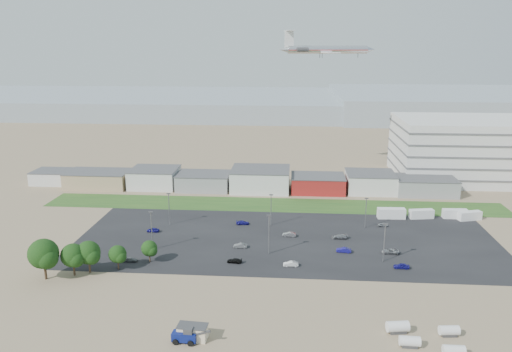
# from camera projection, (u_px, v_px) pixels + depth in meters

# --- Properties ---
(ground) EXTENTS (700.00, 700.00, 0.00)m
(ground) POSITION_uv_depth(u_px,v_px,m) (265.00, 269.00, 124.54)
(ground) COLOR #806952
(ground) RESTS_ON ground
(parking_lot) EXTENTS (120.00, 50.00, 0.01)m
(parking_lot) POSITION_uv_depth(u_px,v_px,m) (286.00, 239.00, 143.46)
(parking_lot) COLOR black
(parking_lot) RESTS_ON ground
(grass_strip) EXTENTS (160.00, 16.00, 0.02)m
(grass_strip) POSITION_uv_depth(u_px,v_px,m) (274.00, 205.00, 174.70)
(grass_strip) COLOR #244F1D
(grass_strip) RESTS_ON ground
(hills_backdrop) EXTENTS (700.00, 200.00, 9.00)m
(hills_backdrop) POSITION_uv_depth(u_px,v_px,m) (334.00, 106.00, 424.30)
(hills_backdrop) COLOR gray
(hills_backdrop) RESTS_ON ground
(building_row) EXTENTS (170.00, 20.00, 8.00)m
(building_row) POSITION_uv_depth(u_px,v_px,m) (232.00, 179.00, 193.29)
(building_row) COLOR silver
(building_row) RESTS_ON ground
(parking_garage) EXTENTS (80.00, 40.00, 25.00)m
(parking_garage) POSITION_uv_depth(u_px,v_px,m) (496.00, 149.00, 206.33)
(parking_garage) COLOR silver
(parking_garage) RESTS_ON ground
(portable_shed) EXTENTS (5.94, 3.42, 2.88)m
(portable_shed) POSITION_uv_depth(u_px,v_px,m) (193.00, 332.00, 94.35)
(portable_shed) COLOR beige
(portable_shed) RESTS_ON ground
(telehandler) EXTENTS (7.60, 3.02, 3.10)m
(telehandler) POSITION_uv_depth(u_px,v_px,m) (184.00, 335.00, 93.20)
(telehandler) COLOR navy
(telehandler) RESTS_ON ground
(storage_tank_nw) EXTENTS (4.53, 2.77, 2.55)m
(storage_tank_nw) POSITION_uv_depth(u_px,v_px,m) (398.00, 326.00, 96.54)
(storage_tank_nw) COLOR silver
(storage_tank_nw) RESTS_ON ground
(storage_tank_ne) EXTENTS (3.91, 2.24, 2.24)m
(storage_tank_ne) POSITION_uv_depth(u_px,v_px,m) (449.00, 330.00, 95.51)
(storage_tank_ne) COLOR silver
(storage_tank_ne) RESTS_ON ground
(storage_tank_sw) EXTENTS (3.86, 2.02, 2.28)m
(storage_tank_sw) POSITION_uv_depth(u_px,v_px,m) (410.00, 341.00, 91.99)
(storage_tank_sw) COLOR silver
(storage_tank_sw) RESTS_ON ground
(storage_tank_se) EXTENTS (3.84, 1.94, 2.30)m
(storage_tank_se) POSITION_uv_depth(u_px,v_px,m) (454.00, 350.00, 89.18)
(storage_tank_se) COLOR silver
(storage_tank_se) RESTS_ON ground
(box_trailer_a) EXTENTS (8.88, 3.11, 3.29)m
(box_trailer_a) POSITION_uv_depth(u_px,v_px,m) (391.00, 213.00, 160.73)
(box_trailer_a) COLOR silver
(box_trailer_a) RESTS_ON ground
(box_trailer_b) EXTENTS (8.01, 3.77, 2.89)m
(box_trailer_b) POSITION_uv_depth(u_px,v_px,m) (421.00, 214.00, 160.78)
(box_trailer_b) COLOR silver
(box_trailer_b) RESTS_ON ground
(box_trailer_c) EXTENTS (7.88, 2.77, 2.92)m
(box_trailer_c) POSITION_uv_depth(u_px,v_px,m) (455.00, 214.00, 160.90)
(box_trailer_c) COLOR silver
(box_trailer_c) RESTS_ON ground
(box_trailer_d) EXTENTS (7.83, 4.29, 2.80)m
(box_trailer_d) POSITION_uv_depth(u_px,v_px,m) (470.00, 216.00, 159.19)
(box_trailer_d) COLOR silver
(box_trailer_d) RESTS_ON ground
(tree_far_left) EXTENTS (7.61, 7.61, 11.42)m
(tree_far_left) POSITION_uv_depth(u_px,v_px,m) (44.00, 257.00, 117.61)
(tree_far_left) COLOR black
(tree_far_left) RESTS_ON ground
(tree_left) EXTENTS (6.10, 6.10, 9.14)m
(tree_left) POSITION_uv_depth(u_px,v_px,m) (73.00, 258.00, 119.85)
(tree_left) COLOR black
(tree_left) RESTS_ON ground
(tree_mid) EXTENTS (6.16, 6.16, 9.24)m
(tree_mid) POSITION_uv_depth(u_px,v_px,m) (89.00, 255.00, 121.32)
(tree_mid) COLOR black
(tree_mid) RESTS_ON ground
(tree_right) EXTENTS (4.71, 4.71, 7.07)m
(tree_right) POSITION_uv_depth(u_px,v_px,m) (118.00, 256.00, 123.46)
(tree_right) COLOR black
(tree_right) RESTS_ON ground
(tree_near) EXTENTS (4.38, 4.38, 6.57)m
(tree_near) POSITION_uv_depth(u_px,v_px,m) (149.00, 250.00, 127.69)
(tree_near) COLOR black
(tree_near) RESTS_ON ground
(lightpole_front_l) EXTENTS (1.28, 0.53, 10.89)m
(lightpole_front_l) POSITION_uv_depth(u_px,v_px,m) (152.00, 231.00, 134.93)
(lightpole_front_l) COLOR slate
(lightpole_front_l) RESTS_ON ground
(lightpole_front_m) EXTENTS (1.28, 0.53, 10.89)m
(lightpole_front_m) POSITION_uv_depth(u_px,v_px,m) (269.00, 234.00, 132.28)
(lightpole_front_m) COLOR slate
(lightpole_front_m) RESTS_ON ground
(lightpole_front_r) EXTENTS (1.23, 0.51, 10.43)m
(lightpole_front_r) POSITION_uv_depth(u_px,v_px,m) (384.00, 243.00, 127.38)
(lightpole_front_r) COLOR slate
(lightpole_front_r) RESTS_ON ground
(lightpole_back_l) EXTENTS (1.19, 0.50, 10.14)m
(lightpole_back_l) POSITION_uv_depth(u_px,v_px,m) (169.00, 209.00, 154.13)
(lightpole_back_l) COLOR slate
(lightpole_back_l) RESTS_ON ground
(lightpole_back_m) EXTENTS (1.17, 0.49, 9.94)m
(lightpole_back_m) POSITION_uv_depth(u_px,v_px,m) (271.00, 210.00, 153.61)
(lightpole_back_m) COLOR slate
(lightpole_back_m) RESTS_ON ground
(lightpole_back_r) EXTENTS (1.12, 0.47, 9.52)m
(lightpole_back_r) POSITION_uv_depth(u_px,v_px,m) (366.00, 213.00, 151.38)
(lightpole_back_r) COLOR slate
(lightpole_back_r) RESTS_ON ground
(airliner) EXTENTS (46.51, 36.43, 12.25)m
(airliner) POSITION_uv_depth(u_px,v_px,m) (328.00, 50.00, 207.69)
(airliner) COLOR silver
(parked_car_0) EXTENTS (4.81, 2.52, 1.29)m
(parked_car_0) POSITION_uv_depth(u_px,v_px,m) (390.00, 251.00, 133.60)
(parked_car_0) COLOR #A5A5AA
(parked_car_0) RESTS_ON ground
(parked_car_1) EXTENTS (4.12, 1.82, 1.31)m
(parked_car_1) POSITION_uv_depth(u_px,v_px,m) (344.00, 250.00, 134.32)
(parked_car_1) COLOR navy
(parked_car_1) RESTS_ON ground
(parked_car_2) EXTENTS (3.95, 1.75, 1.32)m
(parked_car_2) POSITION_uv_depth(u_px,v_px,m) (401.00, 266.00, 124.54)
(parked_car_2) COLOR navy
(parked_car_2) RESTS_ON ground
(parked_car_3) EXTENTS (4.02, 2.06, 1.12)m
(parked_car_3) POSITION_uv_depth(u_px,v_px,m) (234.00, 261.00, 127.87)
(parked_car_3) COLOR black
(parked_car_3) RESTS_ON ground
(parked_car_4) EXTENTS (3.84, 1.48, 1.25)m
(parked_car_4) POSITION_uv_depth(u_px,v_px,m) (240.00, 246.00, 137.39)
(parked_car_4) COLOR #595B5E
(parked_car_4) RESTS_ON ground
(parked_car_5) EXTENTS (3.77, 1.66, 1.26)m
(parked_car_5) POSITION_uv_depth(u_px,v_px,m) (153.00, 230.00, 149.05)
(parked_car_5) COLOR navy
(parked_car_5) RESTS_ON ground
(parked_car_6) EXTENTS (4.28, 2.20, 1.19)m
(parked_car_6) POSITION_uv_depth(u_px,v_px,m) (243.00, 223.00, 155.31)
(parked_car_6) COLOR navy
(parked_car_6) RESTS_ON ground
(parked_car_7) EXTENTS (4.06, 1.72, 1.30)m
(parked_car_7) POSITION_uv_depth(u_px,v_px,m) (289.00, 234.00, 145.42)
(parked_car_7) COLOR #A5A5AA
(parked_car_7) RESTS_ON ground
(parked_car_8) EXTENTS (3.29, 1.40, 1.11)m
(parked_car_8) POSITION_uv_depth(u_px,v_px,m) (383.00, 225.00, 153.50)
(parked_car_8) COLOR #A5A5AA
(parked_car_8) RESTS_ON ground
(parked_car_10) EXTENTS (3.86, 1.62, 1.11)m
(parked_car_10) POSITION_uv_depth(u_px,v_px,m) (131.00, 260.00, 128.48)
(parked_car_10) COLOR #595B5E
(parked_car_10) RESTS_ON ground
(parked_car_12) EXTENTS (4.54, 1.97, 1.30)m
(parked_car_12) POSITION_uv_depth(u_px,v_px,m) (339.00, 237.00, 143.78)
(parked_car_12) COLOR #A5A5AA
(parked_car_12) RESTS_ON ground
(parked_car_13) EXTENTS (3.86, 1.53, 1.25)m
(parked_car_13) POSITION_uv_depth(u_px,v_px,m) (291.00, 264.00, 125.87)
(parked_car_13) COLOR silver
(parked_car_13) RESTS_ON ground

